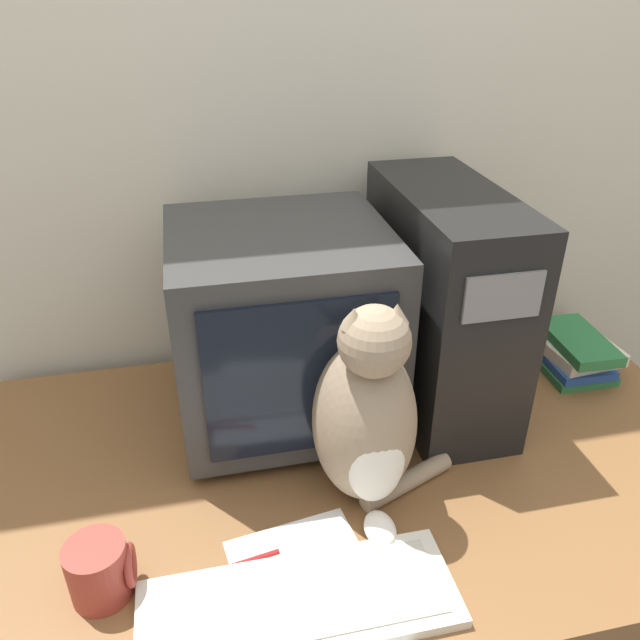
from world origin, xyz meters
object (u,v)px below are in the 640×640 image
Objects in this scene: crt_monitor at (282,326)px; mug at (101,570)px; cat at (367,418)px; pen at (236,565)px; computer_tower at (441,300)px; book_stack at (575,353)px; keyboard at (299,604)px.

crt_monitor is 0.53m from mug.
pen is at bearing -154.08° from cat.
computer_tower reaches higher than pen.
book_stack is 0.92m from pen.
computer_tower reaches higher than cat.
crt_monitor is at bearing 82.89° from keyboard.
book_stack is at bearing 20.77° from mug.
pen is (-0.47, -0.37, -0.23)m from computer_tower.
keyboard is (-0.06, -0.47, -0.20)m from crt_monitor.
pen is at bearing 0.67° from mug.
cat is (0.16, 0.21, 0.16)m from keyboard.
crt_monitor is 0.45m from pen.
crt_monitor is at bearing 69.28° from pen.
book_stack is at bearing 25.26° from cat.
cat is 4.04× the size of mug.
keyboard is at bearing -147.17° from book_stack.
computer_tower is at bearing -0.14° from crt_monitor.
crt_monitor is 0.51m from keyboard.
keyboard is 4.82× the size of mug.
book_stack is at bearing 32.83° from keyboard.
computer_tower is at bearing 38.35° from pen.
keyboard is at bearing -126.71° from cat.
crt_monitor is 0.87× the size of computer_tower.
crt_monitor is 0.87× the size of keyboard.
book_stack is (0.59, 0.27, -0.12)m from cat.
computer_tower is at bearing -177.91° from book_stack.
computer_tower is 2.25× the size of book_stack.
pen is (-0.24, -0.12, -0.16)m from cat.
keyboard is at bearing -97.11° from crt_monitor.
keyboard is at bearing -129.80° from computer_tower.
mug reaches higher than pen.
computer_tower is 3.33× the size of pen.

